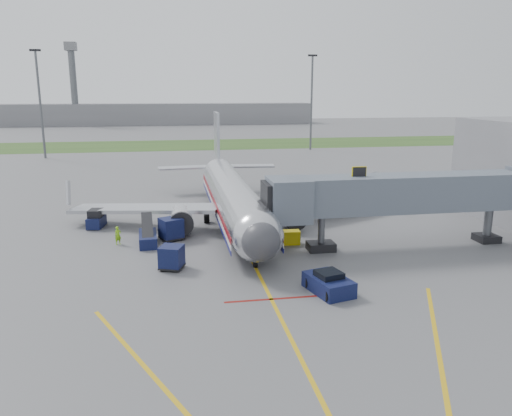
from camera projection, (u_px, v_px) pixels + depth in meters
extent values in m
plane|color=#565659|center=(260.00, 277.00, 35.29)|extent=(400.00, 400.00, 0.00)
cube|color=#2D4C1E|center=(194.00, 145.00, 121.61)|extent=(300.00, 25.00, 0.01)
cube|color=gold|center=(265.00, 287.00, 33.37)|extent=(0.25, 50.00, 0.01)
cube|color=maroon|center=(271.00, 299.00, 31.45)|extent=(6.00, 0.25, 0.01)
cube|color=gold|center=(179.00, 405.00, 20.86)|extent=(9.52, 20.04, 0.01)
cube|color=gold|center=(443.00, 378.00, 22.85)|extent=(9.52, 20.04, 0.01)
cylinder|color=silver|center=(233.00, 196.00, 49.06)|extent=(3.80, 28.00, 3.80)
sphere|color=silver|center=(258.00, 236.00, 35.63)|extent=(3.80, 3.80, 3.80)
sphere|color=#38383D|center=(261.00, 241.00, 34.38)|extent=(2.74, 2.74, 2.74)
cube|color=black|center=(259.00, 230.00, 35.12)|extent=(2.20, 1.20, 0.55)
cone|color=silver|center=(217.00, 171.00, 64.88)|extent=(3.80, 5.00, 3.80)
cube|color=#B7BAC1|center=(217.00, 140.00, 63.49)|extent=(0.35, 4.20, 7.00)
cube|color=#B7BAC1|center=(145.00, 209.00, 47.85)|extent=(15.10, 8.59, 1.13)
cube|color=#B7BAC1|center=(316.00, 202.00, 50.67)|extent=(15.10, 8.59, 1.13)
cylinder|color=silver|center=(181.00, 219.00, 45.63)|extent=(2.10, 3.60, 2.10)
cylinder|color=silver|center=(291.00, 215.00, 47.35)|extent=(2.10, 3.60, 2.10)
cube|color=maroon|center=(252.00, 199.00, 49.45)|extent=(0.05, 28.00, 0.45)
cube|color=navy|center=(252.00, 208.00, 49.66)|extent=(0.05, 28.00, 0.35)
cylinder|color=black|center=(255.00, 263.00, 37.14)|extent=(0.28, 0.70, 0.70)
cylinder|color=black|center=(207.00, 218.00, 49.62)|extent=(0.50, 1.00, 1.00)
cylinder|color=black|center=(258.00, 216.00, 50.48)|extent=(0.50, 1.00, 1.00)
cube|color=slate|center=(404.00, 193.00, 41.18)|extent=(20.00, 3.00, 3.00)
cube|color=slate|center=(288.00, 199.00, 39.61)|extent=(3.20, 3.60, 3.40)
cube|color=black|center=(274.00, 200.00, 39.41)|extent=(1.60, 3.00, 2.80)
cube|color=#D1BD0C|center=(359.00, 173.00, 40.11)|extent=(1.20, 0.15, 1.00)
cylinder|color=#595B60|center=(321.00, 232.00, 40.72)|extent=(0.56, 0.56, 3.10)
cube|color=black|center=(321.00, 246.00, 41.00)|extent=(2.20, 1.60, 0.70)
cylinder|color=#595B60|center=(488.00, 224.00, 43.21)|extent=(0.70, 0.70, 3.10)
cube|color=black|center=(486.00, 238.00, 43.50)|extent=(1.80, 1.80, 0.60)
cylinder|color=#595B60|center=(40.00, 106.00, 95.16)|extent=(0.44, 0.44, 20.00)
cube|color=black|center=(35.00, 50.00, 92.83)|extent=(2.00, 0.40, 0.40)
cylinder|color=#595B60|center=(311.00, 104.00, 109.08)|extent=(0.44, 0.44, 20.00)
cube|color=black|center=(313.00, 55.00, 106.74)|extent=(2.00, 0.40, 0.40)
cube|color=slate|center=(158.00, 114.00, 195.77)|extent=(120.00, 14.00, 8.00)
cylinder|color=#595B60|center=(74.00, 87.00, 183.71)|extent=(2.40, 2.40, 28.00)
cube|color=slate|center=(70.00, 46.00, 180.38)|extent=(4.00, 4.00, 3.00)
cube|color=#0C0E35|center=(329.00, 285.00, 32.46)|extent=(2.90, 3.85, 1.05)
cube|color=black|center=(329.00, 275.00, 32.31)|extent=(1.86, 1.86, 0.48)
cylinder|color=black|center=(328.00, 296.00, 31.05)|extent=(0.40, 0.79, 0.76)
cylinder|color=black|center=(350.00, 291.00, 31.74)|extent=(0.40, 0.79, 0.76)
cylinder|color=black|center=(307.00, 282.00, 33.24)|extent=(0.40, 0.79, 0.76)
cylinder|color=black|center=(329.00, 278.00, 33.93)|extent=(0.40, 0.79, 0.76)
cube|color=#0C0E35|center=(96.00, 222.00, 47.92)|extent=(1.69, 2.69, 1.00)
cube|color=black|center=(96.00, 213.00, 47.73)|extent=(1.45, 1.78, 0.70)
cylinder|color=black|center=(88.00, 227.00, 47.11)|extent=(0.30, 0.53, 0.50)
cylinder|color=black|center=(99.00, 227.00, 47.12)|extent=(0.30, 0.53, 0.50)
cylinder|color=black|center=(94.00, 222.00, 48.87)|extent=(0.30, 0.53, 0.50)
cylinder|color=black|center=(105.00, 222.00, 48.88)|extent=(0.30, 0.53, 0.50)
cube|color=#0C0E35|center=(171.00, 228.00, 43.77)|extent=(2.31, 2.31, 1.75)
cube|color=black|center=(171.00, 238.00, 43.97)|extent=(2.38, 2.38, 0.14)
cylinder|color=black|center=(168.00, 241.00, 43.07)|extent=(0.36, 0.39, 0.32)
cylinder|color=black|center=(182.00, 239.00, 43.80)|extent=(0.36, 0.39, 0.32)
cylinder|color=black|center=(161.00, 237.00, 44.16)|extent=(0.36, 0.39, 0.32)
cylinder|color=black|center=(175.00, 235.00, 44.89)|extent=(0.36, 0.39, 0.32)
cube|color=#0C0E35|center=(172.00, 256.00, 36.59)|extent=(2.03, 2.03, 1.58)
cube|color=black|center=(172.00, 267.00, 36.77)|extent=(2.09, 2.09, 0.12)
cylinder|color=black|center=(161.00, 269.00, 36.30)|extent=(0.31, 0.34, 0.29)
cylinder|color=black|center=(177.00, 270.00, 36.09)|extent=(0.31, 0.34, 0.29)
cylinder|color=black|center=(167.00, 264.00, 37.47)|extent=(0.31, 0.34, 0.29)
cylinder|color=black|center=(183.00, 265.00, 37.26)|extent=(0.31, 0.34, 0.29)
cube|color=#0C0E35|center=(180.00, 224.00, 45.52)|extent=(2.02, 2.02, 1.52)
cube|color=black|center=(181.00, 232.00, 45.70)|extent=(2.08, 2.08, 0.12)
cylinder|color=black|center=(172.00, 234.00, 45.30)|extent=(0.31, 0.34, 0.28)
cylinder|color=black|center=(184.00, 235.00, 45.01)|extent=(0.31, 0.34, 0.28)
cylinder|color=black|center=(177.00, 231.00, 46.41)|extent=(0.31, 0.34, 0.28)
cylinder|color=black|center=(189.00, 231.00, 46.12)|extent=(0.31, 0.34, 0.28)
cube|color=#0C0E35|center=(148.00, 239.00, 42.68)|extent=(1.68, 3.85, 0.94)
cube|color=black|center=(147.00, 226.00, 42.95)|extent=(1.18, 4.28, 1.48)
cylinder|color=black|center=(142.00, 246.00, 41.31)|extent=(0.26, 0.60, 0.59)
cylinder|color=black|center=(155.00, 245.00, 41.54)|extent=(0.26, 0.60, 0.59)
cylinder|color=black|center=(142.00, 237.00, 43.90)|extent=(0.26, 0.60, 0.59)
cylinder|color=black|center=(154.00, 236.00, 44.13)|extent=(0.26, 0.60, 0.59)
cube|color=#D1BD0C|center=(291.00, 237.00, 42.67)|extent=(1.54, 1.09, 1.17)
cylinder|color=black|center=(285.00, 242.00, 42.73)|extent=(0.22, 0.31, 0.29)
cylinder|color=black|center=(297.00, 242.00, 42.82)|extent=(0.22, 0.31, 0.29)
imported|color=#7FC717|center=(118.00, 236.00, 42.49)|extent=(0.69, 0.61, 1.59)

